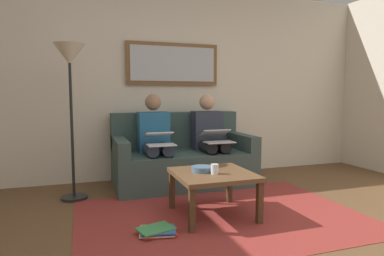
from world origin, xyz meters
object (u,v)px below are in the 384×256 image
person_left (210,136)px  magazine_stack (157,231)px  coffee_table (213,178)px  cup (215,169)px  bowl (202,169)px  laptop_white (160,139)px  person_right (155,138)px  framed_mirror (173,64)px  couch (182,159)px  laptop_silver (217,137)px  standing_lamp (70,72)px

person_left → magazine_stack: bearing=54.3°
coffee_table → cup: (0.01, 0.06, 0.10)m
bowl → magazine_stack: 0.71m
coffee_table → laptop_white: bearing=-71.9°
person_right → magazine_stack: 1.54m
coffee_table → person_right: person_right is taller
framed_mirror → bowl: (0.15, 1.55, -1.11)m
couch → laptop_silver: couch is taller
magazine_stack → standing_lamp: 1.92m
person_right → magazine_stack: (0.29, 1.40, -0.58)m
laptop_silver → standing_lamp: size_ratio=0.21×
laptop_silver → laptop_white: 0.71m
person_left → standing_lamp: standing_lamp is taller
coffee_table → standing_lamp: 1.86m
standing_lamp → couch: bearing=-168.4°
framed_mirror → person_right: bearing=52.0°
bowl → person_left: size_ratio=0.17×
framed_mirror → person_left: 1.11m
person_right → bowl: bearing=100.7°
person_left → laptop_white: bearing=19.0°
magazine_stack → framed_mirror: bearing=-109.2°
person_right → standing_lamp: (0.95, 0.20, 0.76)m
coffee_table → cup: bearing=79.3°
cup → magazine_stack: size_ratio=0.27×
standing_lamp → laptop_silver: bearing=178.6°
cup → laptop_silver: 1.08m
person_left → person_right: bearing=0.0°
framed_mirror → magazine_stack: 2.49m
person_right → standing_lamp: 1.23m
cup → laptop_silver: size_ratio=0.26×
framed_mirror → laptop_white: size_ratio=3.73×
coffee_table → magazine_stack: size_ratio=2.08×
magazine_stack → bowl: bearing=-148.0°
coffee_table → laptop_white: size_ratio=2.07×
coffee_table → bowl: (0.09, -0.06, 0.08)m
coffee_table → laptop_silver: laptop_silver is taller
person_left → person_right: size_ratio=1.00×
cup → person_right: 1.25m
cup → framed_mirror: bearing=-92.5°
cup → coffee_table: bearing=-100.7°
bowl → laptop_white: (0.21, -0.85, 0.19)m
framed_mirror → magazine_stack: size_ratio=3.75×
cup → bowl: (0.08, -0.12, -0.02)m
framed_mirror → laptop_white: (0.36, 0.70, -0.92)m
person_left → cup: bearing=70.4°
coffee_table → bowl: bowl is taller
cup → standing_lamp: (1.23, -1.01, 0.91)m
laptop_silver → standing_lamp: bearing=-1.4°
couch → coffee_table: size_ratio=2.42×
laptop_silver → framed_mirror: bearing=-62.9°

